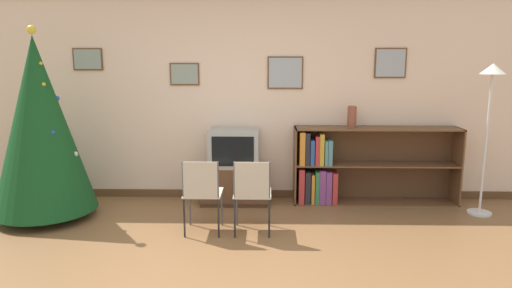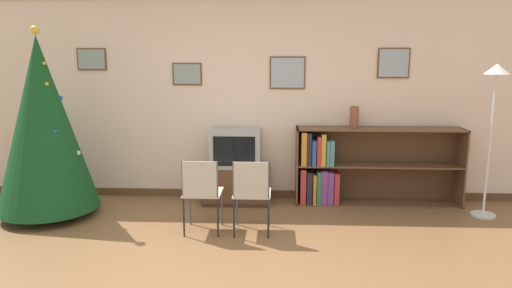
{
  "view_description": "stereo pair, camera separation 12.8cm",
  "coord_description": "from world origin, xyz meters",
  "px_view_note": "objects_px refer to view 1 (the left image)",
  "views": [
    {
      "loc": [
        0.36,
        -3.54,
        1.87
      ],
      "look_at": [
        0.25,
        1.32,
        0.94
      ],
      "focal_mm": 32.0,
      "sensor_mm": 36.0,
      "label": 1
    },
    {
      "loc": [
        0.49,
        -3.54,
        1.87
      ],
      "look_at": [
        0.25,
        1.32,
        0.94
      ],
      "focal_mm": 32.0,
      "sensor_mm": 36.0,
      "label": 2
    }
  ],
  "objects_px": {
    "television": "(234,148)",
    "standing_lamp": "(490,100)",
    "tv_console": "(234,184)",
    "folding_chair_right": "(252,192)",
    "bookshelf": "(345,168)",
    "christmas_tree": "(40,125)",
    "vase": "(352,117)",
    "folding_chair_left": "(202,192)"
  },
  "relations": [
    {
      "from": "folding_chair_right",
      "to": "standing_lamp",
      "type": "bearing_deg",
      "value": 14.64
    },
    {
      "from": "tv_console",
      "to": "folding_chair_left",
      "type": "xyz_separation_m",
      "value": [
        -0.26,
        -1.08,
        0.23
      ]
    },
    {
      "from": "television",
      "to": "vase",
      "type": "relative_size",
      "value": 2.29
    },
    {
      "from": "bookshelf",
      "to": "standing_lamp",
      "type": "height_order",
      "value": "standing_lamp"
    },
    {
      "from": "television",
      "to": "vase",
      "type": "distance_m",
      "value": 1.55
    },
    {
      "from": "christmas_tree",
      "to": "folding_chair_left",
      "type": "relative_size",
      "value": 2.7
    },
    {
      "from": "bookshelf",
      "to": "standing_lamp",
      "type": "xyz_separation_m",
      "value": [
        1.57,
        -0.42,
        0.92
      ]
    },
    {
      "from": "tv_console",
      "to": "folding_chair_right",
      "type": "height_order",
      "value": "folding_chair_right"
    },
    {
      "from": "folding_chair_left",
      "to": "tv_console",
      "type": "bearing_deg",
      "value": 76.16
    },
    {
      "from": "tv_console",
      "to": "vase",
      "type": "distance_m",
      "value": 1.74
    },
    {
      "from": "folding_chair_left",
      "to": "bookshelf",
      "type": "relative_size",
      "value": 0.39
    },
    {
      "from": "television",
      "to": "standing_lamp",
      "type": "distance_m",
      "value": 3.09
    },
    {
      "from": "tv_console",
      "to": "bookshelf",
      "type": "height_order",
      "value": "bookshelf"
    },
    {
      "from": "tv_console",
      "to": "vase",
      "type": "xyz_separation_m",
      "value": [
        1.49,
        0.06,
        0.88
      ]
    },
    {
      "from": "christmas_tree",
      "to": "bookshelf",
      "type": "xyz_separation_m",
      "value": [
        3.6,
        0.65,
        -0.64
      ]
    },
    {
      "from": "folding_chair_left",
      "to": "vase",
      "type": "height_order",
      "value": "vase"
    },
    {
      "from": "christmas_tree",
      "to": "vase",
      "type": "xyz_separation_m",
      "value": [
        3.67,
        0.65,
        0.03
      ]
    },
    {
      "from": "christmas_tree",
      "to": "television",
      "type": "bearing_deg",
      "value": 15.17
    },
    {
      "from": "standing_lamp",
      "to": "folding_chair_right",
      "type": "bearing_deg",
      "value": -165.36
    },
    {
      "from": "christmas_tree",
      "to": "standing_lamp",
      "type": "distance_m",
      "value": 5.19
    },
    {
      "from": "tv_console",
      "to": "folding_chair_right",
      "type": "xyz_separation_m",
      "value": [
        0.26,
        -1.08,
        0.23
      ]
    },
    {
      "from": "tv_console",
      "to": "television",
      "type": "relative_size",
      "value": 1.38
    },
    {
      "from": "tv_console",
      "to": "bookshelf",
      "type": "bearing_deg",
      "value": 2.22
    },
    {
      "from": "television",
      "to": "bookshelf",
      "type": "height_order",
      "value": "bookshelf"
    },
    {
      "from": "christmas_tree",
      "to": "folding_chair_right",
      "type": "relative_size",
      "value": 2.7
    },
    {
      "from": "vase",
      "to": "tv_console",
      "type": "bearing_deg",
      "value": -177.81
    },
    {
      "from": "vase",
      "to": "standing_lamp",
      "type": "xyz_separation_m",
      "value": [
        1.5,
        -0.42,
        0.25
      ]
    },
    {
      "from": "christmas_tree",
      "to": "vase",
      "type": "height_order",
      "value": "christmas_tree"
    },
    {
      "from": "folding_chair_right",
      "to": "christmas_tree",
      "type": "bearing_deg",
      "value": 168.82
    },
    {
      "from": "folding_chair_right",
      "to": "standing_lamp",
      "type": "distance_m",
      "value": 2.97
    },
    {
      "from": "tv_console",
      "to": "vase",
      "type": "height_order",
      "value": "vase"
    },
    {
      "from": "television",
      "to": "standing_lamp",
      "type": "relative_size",
      "value": 0.35
    },
    {
      "from": "vase",
      "to": "standing_lamp",
      "type": "relative_size",
      "value": 0.15
    },
    {
      "from": "christmas_tree",
      "to": "television",
      "type": "height_order",
      "value": "christmas_tree"
    },
    {
      "from": "vase",
      "to": "bookshelf",
      "type": "bearing_deg",
      "value": -178.4
    },
    {
      "from": "vase",
      "to": "christmas_tree",
      "type": "bearing_deg",
      "value": -169.96
    },
    {
      "from": "folding_chair_right",
      "to": "folding_chair_left",
      "type": "bearing_deg",
      "value": 180.0
    },
    {
      "from": "vase",
      "to": "television",
      "type": "bearing_deg",
      "value": -177.71
    },
    {
      "from": "christmas_tree",
      "to": "folding_chair_right",
      "type": "xyz_separation_m",
      "value": [
        2.44,
        -0.48,
        -0.63
      ]
    },
    {
      "from": "standing_lamp",
      "to": "television",
      "type": "bearing_deg",
      "value": 173.17
    },
    {
      "from": "christmas_tree",
      "to": "tv_console",
      "type": "bearing_deg",
      "value": 15.23
    },
    {
      "from": "christmas_tree",
      "to": "folding_chair_left",
      "type": "xyz_separation_m",
      "value": [
        1.91,
        -0.48,
        -0.63
      ]
    }
  ]
}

